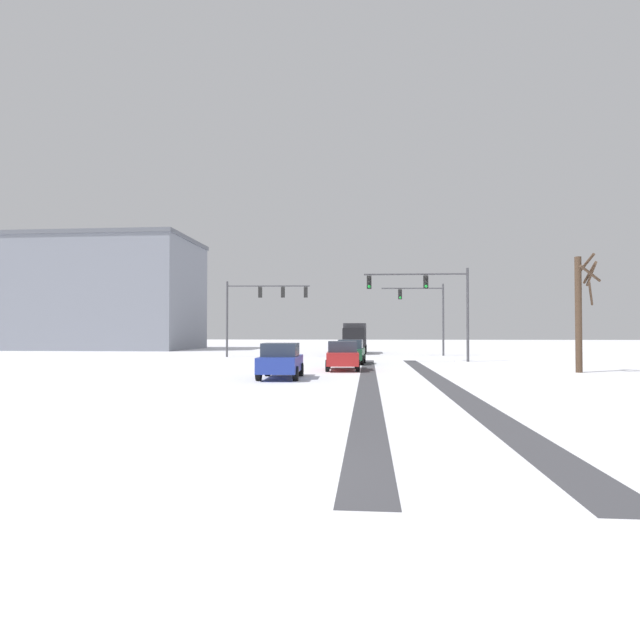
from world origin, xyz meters
The scene contains 13 objects.
ground_plane centered at (0.00, 0.00, 0.00)m, with size 300.00×300.00×0.00m, color white.
wheel_track_left_lane centered at (5.74, 15.64, 0.00)m, with size 0.93×34.41×0.01m, color #424247.
wheel_track_right_lane centered at (2.68, 15.64, 0.00)m, with size 0.81×34.41×0.01m, color #424247.
sidewalk_kerb_right centered at (10.82, 14.08, 0.06)m, with size 4.00×34.41×0.12m, color white.
traffic_signal_near_right centered at (6.93, 29.20, 4.69)m, with size 7.12×0.54×6.50m.
traffic_signal_far_left centered at (-6.54, 37.50, 4.83)m, with size 7.21×0.81×6.50m.
traffic_signal_far_right centered at (7.90, 41.15, 4.40)m, with size 5.63×0.66×6.50m.
car_dark_green_lead centered at (1.52, 28.15, 0.82)m, with size 1.96×4.16×1.62m.
car_red_second centered at (1.26, 22.03, 0.82)m, with size 1.98×4.18×1.62m.
car_blue_third centered at (-1.31, 16.39, 0.82)m, with size 1.95×4.16×1.62m.
box_truck_delivery centered at (1.33, 46.37, 1.63)m, with size 2.35×7.42×3.02m.
bare_tree_sidewalk_mid centered at (13.80, 21.38, 3.38)m, with size 1.36×1.88×6.27m.
office_building_far_left_block centered at (-30.53, 56.71, 6.92)m, with size 22.78×14.32×13.83m.
Camera 1 is at (2.70, -7.94, 2.10)m, focal length 30.17 mm.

